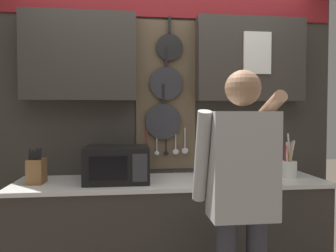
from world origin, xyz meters
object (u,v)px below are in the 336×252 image
at_px(utensil_crock, 289,168).
at_px(person, 241,187).
at_px(knife_block, 37,171).
at_px(microwave, 117,164).

xyz_separation_m(utensil_crock, person, (-0.62, -0.65, 0.00)).
bearing_deg(knife_block, microwave, -0.02).
relative_size(microwave, utensil_crock, 1.34).
relative_size(microwave, knife_block, 1.79).
xyz_separation_m(microwave, utensil_crock, (1.36, 0.00, -0.05)).
height_order(knife_block, utensil_crock, utensil_crock).
relative_size(utensil_crock, person, 0.21).
height_order(microwave, knife_block, knife_block).
height_order(utensil_crock, person, person).
height_order(microwave, person, person).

